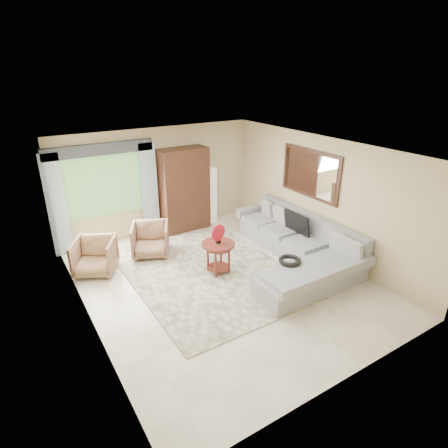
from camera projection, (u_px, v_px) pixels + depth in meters
ground at (223, 281)px, 7.38m from camera, size 6.00×6.00×0.00m
area_rug at (208, 272)px, 7.70m from camera, size 3.02×4.01×0.02m
sectional_sofa at (298, 250)px, 7.99m from camera, size 2.30×3.46×0.90m
tv_screen at (297, 223)px, 8.25m from camera, size 0.14×0.74×0.48m
garden_hose at (290, 261)px, 7.03m from camera, size 0.43×0.43×0.09m
coffee_table at (218, 257)px, 7.55m from camera, size 0.67×0.67×0.67m
red_disc at (218, 233)px, 7.34m from camera, size 0.34×0.09×0.34m
armchair_left at (95, 256)px, 7.56m from camera, size 1.08×1.09×0.73m
armchair_right at (150, 240)px, 8.28m from camera, size 1.05×1.06×0.73m
potted_plant at (82, 249)px, 8.06m from camera, size 0.59×0.53×0.57m
armoire at (184, 190)px, 9.36m from camera, size 1.20×0.55×2.10m
floor_lamp at (211, 195)px, 9.91m from camera, size 0.24×0.24×1.50m
window at (103, 186)px, 8.49m from camera, size 1.80×0.04×1.40m
curtain_left at (57, 206)px, 8.00m from camera, size 0.40×0.08×2.30m
curtain_right at (149, 190)px, 9.03m from camera, size 0.40×0.08×2.30m
valance at (99, 149)px, 8.10m from camera, size 2.40×0.12×0.26m
wall_mirror at (310, 174)px, 8.16m from camera, size 0.05×1.70×1.05m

